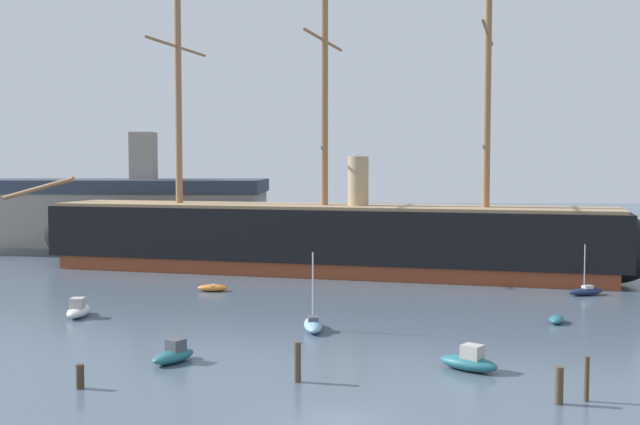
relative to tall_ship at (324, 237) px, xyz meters
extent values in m
plane|color=#4C5B6B|center=(2.10, -48.73, -3.88)|extent=(400.00, 400.00, 0.00)
cube|color=brown|center=(0.00, 0.00, -3.11)|extent=(59.60, 22.24, 1.54)
cube|color=black|center=(0.00, 0.00, 0.41)|extent=(62.09, 23.17, 5.50)
ellipsoid|color=black|center=(-27.58, 6.52, -0.36)|extent=(12.71, 10.65, 7.04)
ellipsoid|color=black|center=(27.58, -6.52, -0.36)|extent=(12.71, 10.65, 7.04)
cube|color=#9E7F5B|center=(0.00, 0.00, 3.32)|extent=(60.72, 22.16, 0.33)
cylinder|color=#936642|center=(-16.49, 3.90, 17.46)|extent=(0.77, 0.77, 28.61)
cylinder|color=#936642|center=(-16.49, 3.90, 20.89)|extent=(3.70, 14.46, 0.31)
cylinder|color=#936642|center=(0.00, 0.00, 17.46)|extent=(0.77, 0.77, 28.61)
cylinder|color=#936642|center=(0.00, 0.00, 20.89)|extent=(3.70, 14.46, 0.31)
cylinder|color=#936642|center=(16.49, -3.90, 17.46)|extent=(0.77, 0.77, 28.61)
cylinder|color=#936642|center=(16.49, -3.90, 20.89)|extent=(3.70, 14.46, 0.31)
cylinder|color=#936642|center=(-34.32, 8.11, 4.94)|extent=(9.61, 2.78, 2.93)
cylinder|color=tan|center=(3.60, -0.85, 5.91)|extent=(2.20, 2.20, 5.50)
ellipsoid|color=#236670|center=(-7.81, -38.36, -3.51)|extent=(2.79, 3.47, 0.75)
cube|color=#4C4C51|center=(-7.70, -38.16, -2.90)|extent=(1.25, 1.29, 0.75)
ellipsoid|color=#236670|center=(9.44, -39.50, -3.46)|extent=(3.77, 3.39, 0.84)
cube|color=#B2ADA3|center=(9.64, -39.66, -2.79)|extent=(1.47, 1.45, 0.84)
ellipsoid|color=#7FB2D6|center=(0.08, -29.12, -3.48)|extent=(1.65, 4.36, 0.81)
cube|color=#4C4C51|center=(0.10, -29.34, -3.02)|extent=(0.79, 1.12, 0.43)
cylinder|color=silver|center=(0.06, -28.91, -0.79)|extent=(0.11, 0.11, 4.90)
ellipsoid|color=silver|center=(-18.21, -24.78, -3.46)|extent=(1.65, 3.67, 0.84)
cube|color=#B2ADA3|center=(-18.20, -25.03, -2.79)|extent=(1.02, 1.14, 0.84)
ellipsoid|color=#236670|center=(18.00, -25.84, -3.60)|extent=(1.78, 2.63, 0.57)
cube|color=#4C4C51|center=(18.00, -25.84, -3.38)|extent=(0.92, 0.50, 0.09)
ellipsoid|color=orange|center=(-9.97, -12.38, -3.56)|extent=(2.78, 1.25, 0.65)
cube|color=beige|center=(-9.97, -12.38, -3.31)|extent=(0.27, 1.03, 0.10)
ellipsoid|color=#1E284C|center=(23.86, -13.38, -3.55)|extent=(3.69, 2.22, 0.67)
cube|color=beige|center=(24.03, -13.32, -3.17)|extent=(1.03, 0.85, 0.35)
cylinder|color=silver|center=(23.70, -13.44, -1.31)|extent=(0.09, 0.09, 4.07)
ellipsoid|color=#B22D28|center=(-25.36, 7.56, -3.56)|extent=(1.63, 3.50, 0.64)
cube|color=beige|center=(-25.39, 7.39, -3.20)|extent=(0.71, 0.93, 0.34)
cylinder|color=silver|center=(-25.32, 7.72, -1.43)|extent=(0.08, 0.08, 3.88)
ellipsoid|color=orange|center=(32.82, 3.99, -3.57)|extent=(2.88, 2.47, 0.63)
cube|color=#B2ADA3|center=(32.82, 3.99, -3.33)|extent=(0.76, 0.96, 0.10)
ellipsoid|color=#236670|center=(3.76, 14.52, -3.41)|extent=(5.17, 3.02, 0.94)
cube|color=#4C4C51|center=(3.99, 14.60, -2.88)|extent=(1.44, 1.18, 0.50)
cylinder|color=silver|center=(3.53, 14.44, -0.28)|extent=(0.12, 0.12, 5.70)
cylinder|color=#4C3D2D|center=(12.92, -45.71, -2.96)|extent=(0.43, 0.43, 1.85)
cylinder|color=#4C3D2D|center=(14.40, -45.20, -2.75)|extent=(0.26, 0.26, 2.27)
cylinder|color=#423323|center=(-11.51, -43.89, -3.24)|extent=(0.43, 0.43, 1.28)
cylinder|color=#4C3D2D|center=(-0.16, -42.27, -2.79)|extent=(0.37, 0.37, 2.19)
cube|color=#565659|center=(-28.52, 22.96, -3.48)|extent=(42.10, 17.48, 0.80)
cube|color=gray|center=(-28.52, 22.96, 0.45)|extent=(38.27, 14.57, 7.06)
cube|color=#333D4C|center=(-28.52, 22.96, 4.86)|extent=(39.04, 14.86, 1.77)
cube|color=gray|center=(-25.52, 22.96, 8.96)|extent=(3.20, 3.20, 6.44)
ellipsoid|color=silver|center=(3.29, -17.11, 8.70)|extent=(0.32, 0.29, 0.11)
sphere|color=silver|center=(3.44, -16.99, 8.71)|extent=(0.09, 0.09, 0.09)
cube|color=#ADA89E|center=(3.08, -16.86, 8.72)|extent=(0.43, 0.49, 0.12)
cube|color=#ADA89E|center=(3.49, -17.37, 8.72)|extent=(0.43, 0.49, 0.12)
camera|label=1|loc=(2.55, -84.09, 7.94)|focal=44.21mm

